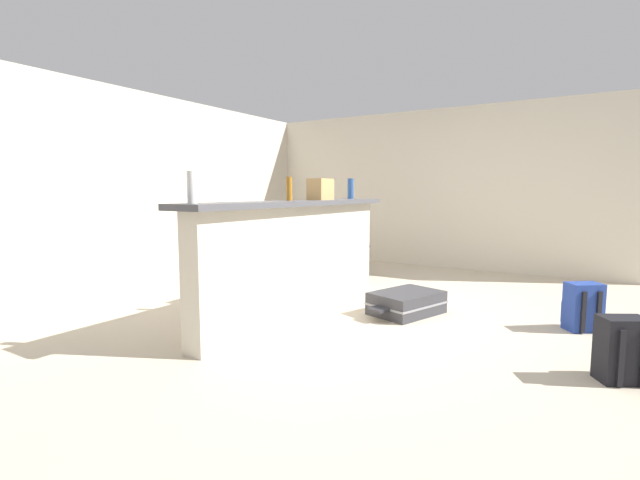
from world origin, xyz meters
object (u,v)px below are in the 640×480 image
at_px(grocery_bag, 320,189).
at_px(backpack_black, 621,350).
at_px(dining_table, 316,230).
at_px(backpack_blue, 583,307).
at_px(bottle_white, 192,187).
at_px(dining_chair_near_partition, 347,241).
at_px(suitcase_flat_charcoal, 406,303).
at_px(bottle_blue, 351,189).
at_px(bottle_amber, 289,189).

relative_size(grocery_bag, backpack_black, 0.62).
bearing_deg(dining_table, backpack_blue, -108.21).
relative_size(bottle_white, grocery_bag, 0.91).
xyz_separation_m(bottle_white, dining_table, (3.28, 0.98, -0.59)).
xyz_separation_m(bottle_white, dining_chair_near_partition, (3.23, 0.43, -0.73)).
distance_m(dining_table, suitcase_flat_charcoal, 2.48).
bearing_deg(bottle_blue, bottle_amber, -179.39).
bearing_deg(bottle_amber, backpack_black, -94.21).
distance_m(grocery_bag, suitcase_flat_charcoal, 1.45).
bearing_deg(grocery_bag, backpack_black, -103.82).
bearing_deg(dining_chair_near_partition, backpack_blue, -110.56).
bearing_deg(backpack_blue, grocery_bag, 100.73).
relative_size(grocery_bag, backpack_blue, 0.62).
bearing_deg(bottle_amber, grocery_bag, -9.84).
height_order(backpack_blue, backpack_black, same).
height_order(bottle_white, dining_table, bottle_white).
distance_m(bottle_white, dining_chair_near_partition, 3.34).
relative_size(bottle_blue, backpack_blue, 0.58).
bearing_deg(grocery_bag, dining_table, 33.46).
height_order(bottle_white, grocery_bag, bottle_white).
distance_m(bottle_white, grocery_bag, 1.69).
height_order(suitcase_flat_charcoal, backpack_blue, backpack_blue).
bearing_deg(bottle_amber, bottle_blue, 0.61).
bearing_deg(dining_table, bottle_amber, -154.50).
xyz_separation_m(bottle_amber, dining_chair_near_partition, (2.00, 0.42, -0.72)).
bearing_deg(suitcase_flat_charcoal, bottle_amber, 122.14).
bearing_deg(suitcase_flat_charcoal, bottle_white, 152.32).
height_order(bottle_blue, dining_chair_near_partition, bottle_blue).
distance_m(bottle_white, bottle_amber, 1.24).
relative_size(grocery_bag, dining_chair_near_partition, 0.28).
bearing_deg(dining_table, backpack_black, -121.24).
bearing_deg(backpack_black, dining_table, 58.76).
bearing_deg(grocery_bag, bottle_white, 177.63).
xyz_separation_m(bottle_blue, backpack_black, (-1.50, -2.74, -1.04)).
xyz_separation_m(bottle_amber, backpack_black, (-0.20, -2.73, -1.03)).
bearing_deg(dining_chair_near_partition, suitcase_flat_charcoal, -134.63).
xyz_separation_m(grocery_bag, suitcase_flat_charcoal, (0.16, -0.90, -1.12)).
xyz_separation_m(bottle_white, bottle_blue, (2.54, 0.02, 0.00)).
relative_size(dining_table, backpack_black, 2.62).
height_order(bottle_amber, suitcase_flat_charcoal, bottle_amber).
relative_size(dining_chair_near_partition, backpack_blue, 2.21).
xyz_separation_m(backpack_blue, backpack_black, (-1.11, -0.24, 0.00)).
height_order(bottle_white, backpack_blue, bottle_white).
distance_m(dining_chair_near_partition, suitcase_flat_charcoal, 2.01).
bearing_deg(backpack_black, backpack_blue, 12.30).
bearing_deg(backpack_black, dining_chair_near_partition, 55.07).
distance_m(bottle_blue, suitcase_flat_charcoal, 1.66).
distance_m(bottle_white, backpack_blue, 3.43).
relative_size(grocery_bag, suitcase_flat_charcoal, 0.29).
distance_m(bottle_amber, suitcase_flat_charcoal, 1.61).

